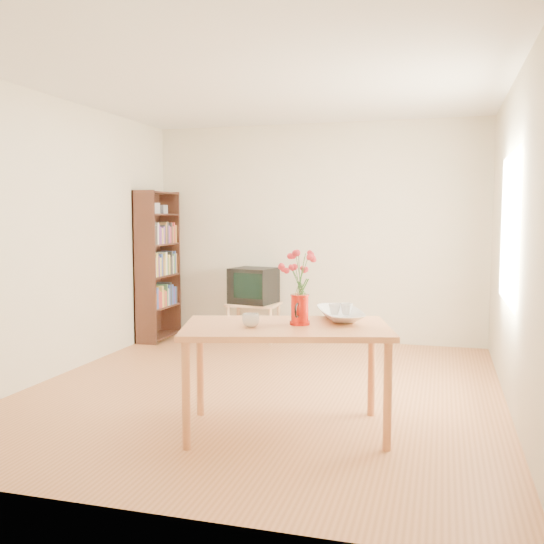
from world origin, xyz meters
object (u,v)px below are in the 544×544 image
(table, at_px, (286,337))
(bowl, at_px, (340,291))
(mug, at_px, (251,320))
(pitcher, at_px, (300,311))
(television, at_px, (254,285))

(table, bearing_deg, bowl, 33.11)
(bowl, bearing_deg, table, -131.96)
(mug, bearing_deg, table, -161.52)
(pitcher, distance_m, television, 3.11)
(bowl, height_order, television, bowl)
(pitcher, xyz_separation_m, bowl, (0.23, 0.30, 0.11))
(pitcher, bearing_deg, bowl, 52.54)
(bowl, bearing_deg, mug, -138.11)
(pitcher, distance_m, bowl, 0.39)
(television, bearing_deg, mug, -61.48)
(bowl, bearing_deg, pitcher, -128.11)
(table, xyz_separation_m, mug, (-0.22, -0.13, 0.13))
(mug, relative_size, bowl, 0.27)
(bowl, xyz_separation_m, television, (-1.46, 2.55, -0.28))
(bowl, distance_m, television, 2.95)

